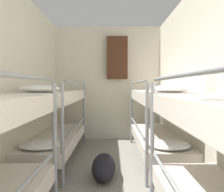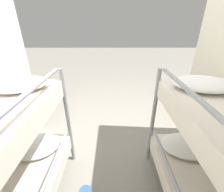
{
  "view_description": "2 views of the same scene",
  "coord_description": "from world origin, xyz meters",
  "views": [
    {
      "loc": [
        0.09,
        0.43,
        1.18
      ],
      "look_at": [
        0.08,
        3.21,
        1.04
      ],
      "focal_mm": 32.0,
      "sensor_mm": 36.0,
      "label": 1
    },
    {
      "loc": [
        -0.01,
        2.01,
        1.61
      ],
      "look_at": [
        -0.02,
        0.52,
        0.9
      ],
      "focal_mm": 24.0,
      "sensor_mm": 36.0,
      "label": 2
    }
  ],
  "objects": [
    {
      "name": "bunk_stack_right_far",
      "position": [
        0.81,
        3.57,
        0.67
      ],
      "size": [
        0.68,
        1.88,
        1.26
      ],
      "color": "gray",
      "rests_on": "ground_plane"
    },
    {
      "name": "duffel_bag",
      "position": [
        -0.02,
        2.92,
        0.15
      ],
      "size": [
        0.3,
        0.6,
        0.3
      ],
      "color": "black",
      "rests_on": "ground_plane"
    },
    {
      "name": "hanging_coat",
      "position": [
        0.2,
        4.72,
        1.78
      ],
      "size": [
        0.44,
        0.12,
        0.9
      ],
      "color": "#472819"
    },
    {
      "name": "wall_back",
      "position": [
        0.0,
        4.87,
        1.24
      ],
      "size": [
        2.41,
        0.06,
        2.48
      ],
      "color": "beige",
      "rests_on": "ground_plane"
    },
    {
      "name": "bunk_stack_left_far",
      "position": [
        -0.81,
        3.57,
        0.67
      ],
      "size": [
        0.68,
        1.88,
        1.26
      ],
      "color": "gray",
      "rests_on": "ground_plane"
    },
    {
      "name": "wall_right",
      "position": [
        1.17,
        2.42,
        1.24
      ],
      "size": [
        0.06,
        4.96,
        2.48
      ],
      "color": "beige",
      "rests_on": "ground_plane"
    }
  ]
}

